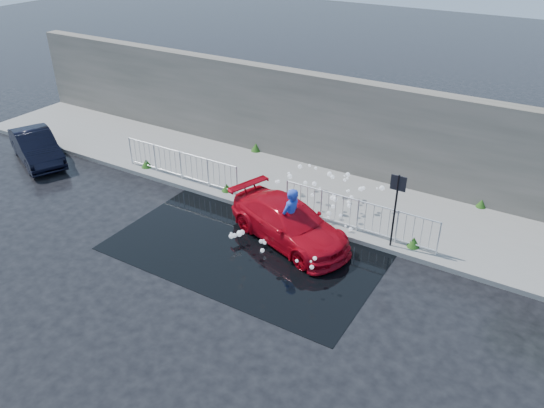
{
  "coord_description": "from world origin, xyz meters",
  "views": [
    {
      "loc": [
        7.98,
        -9.99,
        9.05
      ],
      "look_at": [
        0.65,
        2.14,
        1.0
      ],
      "focal_mm": 35.0,
      "sensor_mm": 36.0,
      "label": 1
    }
  ],
  "objects_px": {
    "sign_post": "(396,200)",
    "person": "(291,218)",
    "dark_car": "(36,147)",
    "red_car": "(289,223)"
  },
  "relations": [
    {
      "from": "dark_car",
      "to": "person",
      "type": "distance_m",
      "value": 11.63
    },
    {
      "from": "red_car",
      "to": "person",
      "type": "bearing_deg",
      "value": -123.46
    },
    {
      "from": "sign_post",
      "to": "red_car",
      "type": "xyz_separation_m",
      "value": [
        -2.85,
        -1.1,
        -1.1
      ]
    },
    {
      "from": "sign_post",
      "to": "person",
      "type": "distance_m",
      "value": 3.09
    },
    {
      "from": "sign_post",
      "to": "dark_car",
      "type": "distance_m",
      "value": 14.43
    },
    {
      "from": "sign_post",
      "to": "red_car",
      "type": "distance_m",
      "value": 3.25
    },
    {
      "from": "sign_post",
      "to": "person",
      "type": "height_order",
      "value": "sign_post"
    },
    {
      "from": "dark_car",
      "to": "person",
      "type": "bearing_deg",
      "value": -66.07
    },
    {
      "from": "sign_post",
      "to": "dark_car",
      "type": "height_order",
      "value": "sign_post"
    },
    {
      "from": "dark_car",
      "to": "person",
      "type": "relative_size",
      "value": 2.01
    }
  ]
}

